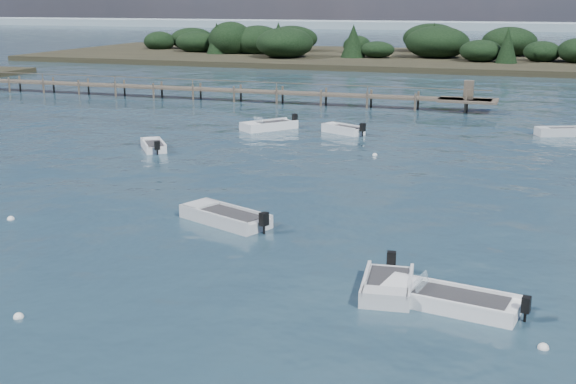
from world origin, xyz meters
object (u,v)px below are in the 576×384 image
(tender_far_white, at_px, (343,131))
(jetty, at_px, (197,89))
(tender_far_grey_b, at_px, (558,133))
(dinghy_mid_white_a, at_px, (449,302))
(dinghy_mid_grey, at_px, (225,219))
(dinghy_extra_b, at_px, (387,289))
(tender_far_grey, at_px, (154,147))
(dinghy_extra_a, at_px, (269,127))

(tender_far_white, height_order, jetty, jetty)
(tender_far_grey_b, height_order, jetty, jetty)
(dinghy_mid_white_a, xyz_separation_m, tender_far_grey_b, (4.05, 32.68, 0.03))
(dinghy_mid_grey, bearing_deg, tender_far_white, 91.26)
(tender_far_white, relative_size, dinghy_extra_b, 1.04)
(dinghy_mid_grey, xyz_separation_m, tender_far_grey, (-10.68, 13.08, -0.00))
(dinghy_mid_white_a, distance_m, tender_far_grey, 28.28)
(dinghy_extra_b, bearing_deg, tender_far_white, 107.14)
(tender_far_grey, bearing_deg, dinghy_mid_grey, -50.77)
(dinghy_extra_a, height_order, jetty, jetty)
(tender_far_grey, bearing_deg, dinghy_extra_a, 64.41)
(tender_far_white, height_order, tender_far_grey_b, tender_far_white)
(dinghy_mid_grey, bearing_deg, dinghy_extra_a, 105.34)
(dinghy_extra_a, bearing_deg, dinghy_extra_b, -62.82)
(dinghy_mid_white_a, relative_size, tender_far_grey_b, 1.32)
(dinghy_mid_grey, bearing_deg, tender_far_grey, 129.23)
(tender_far_grey, bearing_deg, tender_far_white, 43.41)
(dinghy_mid_white_a, xyz_separation_m, dinghy_extra_b, (-2.05, 0.48, 0.01))
(dinghy_extra_b, height_order, jetty, jetty)
(dinghy_extra_a, xyz_separation_m, tender_far_grey, (-4.51, -9.42, -0.02))
(tender_far_white, xyz_separation_m, tender_far_grey, (-10.18, -9.63, -0.01))
(dinghy_extra_a, height_order, tender_far_grey_b, dinghy_extra_a)
(dinghy_extra_a, distance_m, jetty, 18.53)
(tender_far_grey_b, relative_size, jetty, 0.05)
(dinghy_mid_white_a, xyz_separation_m, jetty, (-28.87, 42.13, 0.85))
(tender_far_grey, xyz_separation_m, jetty, (-7.95, 23.11, 0.83))
(dinghy_extra_b, bearing_deg, dinghy_mid_white_a, -13.17)
(dinghy_mid_white_a, xyz_separation_m, tender_far_white, (-10.74, 28.65, 0.03))
(dinghy_mid_grey, relative_size, dinghy_extra_b, 1.36)
(tender_far_grey_b, xyz_separation_m, dinghy_extra_b, (-6.10, -32.20, -0.02))
(jetty, bearing_deg, dinghy_mid_white_a, -55.58)
(dinghy_mid_grey, bearing_deg, tender_far_grey_b, 61.88)
(tender_far_white, relative_size, tender_far_grey_b, 1.00)
(tender_far_grey_b, bearing_deg, tender_far_grey, -151.32)
(dinghy_extra_a, distance_m, tender_far_grey_b, 20.90)
(dinghy_mid_white_a, xyz_separation_m, tender_far_grey, (-20.92, 19.02, 0.02))
(dinghy_mid_grey, bearing_deg, jetty, 117.24)
(dinghy_mid_white_a, height_order, dinghy_extra_b, dinghy_mid_white_a)
(dinghy_mid_grey, height_order, tender_far_grey_b, tender_far_grey_b)
(tender_far_grey_b, bearing_deg, jetty, 163.99)
(dinghy_extra_a, distance_m, tender_far_grey, 10.44)
(tender_far_white, bearing_deg, dinghy_extra_a, -177.84)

